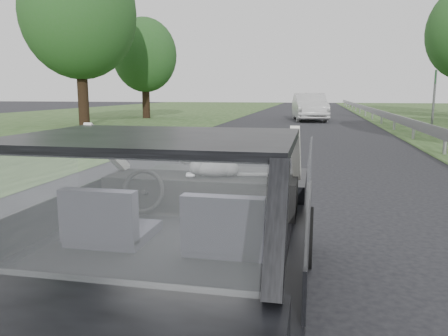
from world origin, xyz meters
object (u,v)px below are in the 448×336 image
at_px(cat, 215,168).
at_px(other_car, 310,107).
at_px(subject_car, 179,231).
at_px(highway_sign, 434,99).

distance_m(cat, other_car, 23.43).
distance_m(subject_car, highway_sign, 21.48).
distance_m(subject_car, cat, 0.73).
xyz_separation_m(subject_car, other_car, (0.55, 24.05, 0.10)).
bearing_deg(cat, other_car, 74.03).
bearing_deg(subject_car, cat, 79.38).
height_order(subject_car, cat, subject_car).
height_order(cat, highway_sign, highway_sign).
xyz_separation_m(subject_car, highway_sign, (6.58, 20.44, 0.64)).
bearing_deg(cat, highway_sign, 57.04).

